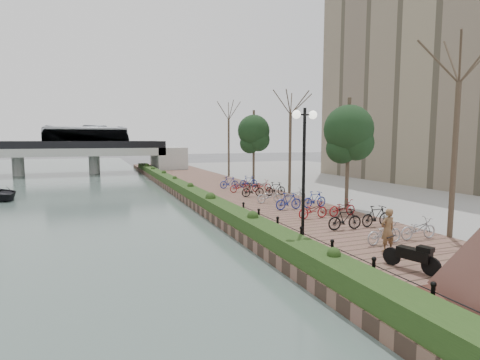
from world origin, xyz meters
TOP-DOWN VIEW (x-y plane):
  - ground at (0.00, 0.00)m, footprint 220.00×220.00m
  - promenade at (4.00, 17.50)m, footprint 8.00×75.00m
  - inland_pavement at (20.00, 17.50)m, footprint 24.00×75.00m
  - hedge at (0.60, 20.00)m, footprint 1.10×56.00m
  - chain_fence at (1.40, 2.00)m, footprint 0.10×14.10m
  - lamppost at (1.48, 3.04)m, footprint 1.02×0.32m
  - motorcycle at (3.25, -0.53)m, footprint 0.93×1.63m
  - pedestrian at (4.00, 1.30)m, footprint 0.58×0.38m
  - bicycle_parking at (5.50, 11.06)m, footprint 2.40×19.89m
  - street_trees at (8.00, 12.68)m, footprint 3.20×37.12m
  - bridge at (-13.30, 45.00)m, footprint 36.00×10.77m

SIDE VIEW (x-z plane):
  - ground at x=0.00m, z-range 0.00..0.00m
  - promenade at x=4.00m, z-range 0.00..0.50m
  - inland_pavement at x=20.00m, z-range 0.00..0.50m
  - hedge at x=0.60m, z-range 0.50..1.10m
  - chain_fence at x=1.40m, z-range 0.50..1.20m
  - bicycle_parking at x=5.50m, z-range 0.47..1.47m
  - motorcycle at x=3.25m, z-range 0.50..1.47m
  - pedestrian at x=4.00m, z-range 0.50..2.10m
  - bridge at x=-13.30m, z-range 0.12..6.62m
  - street_trees at x=8.00m, z-range 0.29..7.09m
  - lamppost at x=1.48m, z-range 1.63..6.88m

